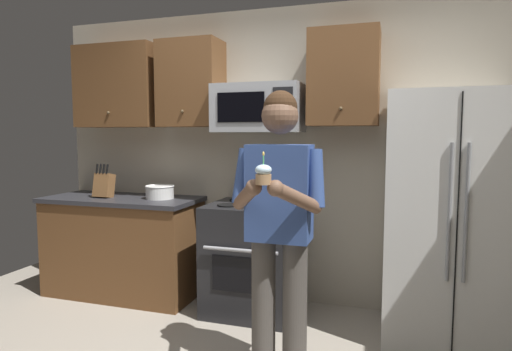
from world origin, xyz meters
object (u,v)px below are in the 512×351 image
(microwave, at_px, (259,108))
(cupcake, at_px, (263,174))
(refrigerator, at_px, (450,218))
(oven_range, at_px, (254,258))
(knife_block, at_px, (104,185))
(bowl_large_white, at_px, (160,192))
(person, at_px, (279,218))

(microwave, bearing_deg, cupcake, -71.67)
(refrigerator, bearing_deg, oven_range, 178.50)
(microwave, distance_m, knife_block, 1.62)
(microwave, height_order, knife_block, microwave)
(microwave, xyz_separation_m, knife_block, (-1.46, -0.15, -0.69))
(cupcake, bearing_deg, microwave, 108.33)
(microwave, relative_size, cupcake, 4.26)
(cupcake, bearing_deg, bowl_large_white, 136.78)
(bowl_large_white, bearing_deg, microwave, 4.16)
(knife_block, height_order, cupcake, cupcake)
(refrigerator, height_order, knife_block, refrigerator)
(knife_block, bearing_deg, microwave, 5.83)
(oven_range, distance_m, knife_block, 1.57)
(microwave, xyz_separation_m, cupcake, (0.45, -1.35, -0.43))
(microwave, bearing_deg, knife_block, -174.17)
(oven_range, xyz_separation_m, cupcake, (0.45, -1.23, 0.83))
(oven_range, relative_size, bowl_large_white, 3.57)
(oven_range, bearing_deg, bowl_large_white, 176.74)
(refrigerator, xyz_separation_m, bowl_large_white, (-2.42, 0.09, 0.08))
(person, distance_m, cupcake, 0.44)
(oven_range, xyz_separation_m, person, (0.45, -0.91, 0.53))
(refrigerator, height_order, cupcake, refrigerator)
(refrigerator, height_order, bowl_large_white, refrigerator)
(oven_range, distance_m, bowl_large_white, 1.06)
(knife_block, xyz_separation_m, person, (1.91, -0.88, -0.04))
(oven_range, relative_size, refrigerator, 0.52)
(microwave, relative_size, knife_block, 2.31)
(refrigerator, bearing_deg, person, -140.53)
(microwave, relative_size, person, 0.42)
(bowl_large_white, bearing_deg, oven_range, -3.26)
(knife_block, xyz_separation_m, bowl_large_white, (0.54, 0.08, -0.05))
(oven_range, xyz_separation_m, microwave, (0.00, 0.12, 1.26))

